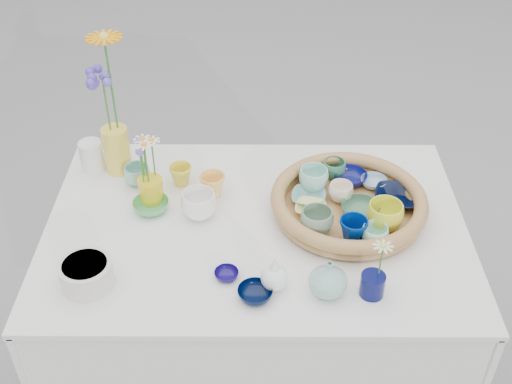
{
  "coord_description": "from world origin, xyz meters",
  "views": [
    {
      "loc": [
        0.01,
        -1.46,
        2.02
      ],
      "look_at": [
        0.0,
        0.02,
        0.87
      ],
      "focal_mm": 45.0,
      "sensor_mm": 36.0,
      "label": 1
    }
  ],
  "objects_px": {
    "bud_vase_seafoam": "(328,278)",
    "tall_vase_yellow": "(117,150)",
    "display_table": "(256,379)",
    "wicker_tray": "(348,204)"
  },
  "relations": [
    {
      "from": "display_table",
      "to": "wicker_tray",
      "type": "bearing_deg",
      "value": 10.12
    },
    {
      "from": "wicker_tray",
      "to": "tall_vase_yellow",
      "type": "relative_size",
      "value": 2.96
    },
    {
      "from": "bud_vase_seafoam",
      "to": "tall_vase_yellow",
      "type": "xyz_separation_m",
      "value": [
        -0.65,
        0.56,
        0.03
      ]
    },
    {
      "from": "display_table",
      "to": "bud_vase_seafoam",
      "type": "xyz_separation_m",
      "value": [
        0.19,
        -0.28,
        0.82
      ]
    },
    {
      "from": "display_table",
      "to": "bud_vase_seafoam",
      "type": "distance_m",
      "value": 0.89
    },
    {
      "from": "bud_vase_seafoam",
      "to": "tall_vase_yellow",
      "type": "bearing_deg",
      "value": 139.36
    },
    {
      "from": "display_table",
      "to": "tall_vase_yellow",
      "type": "height_order",
      "value": "tall_vase_yellow"
    },
    {
      "from": "display_table",
      "to": "tall_vase_yellow",
      "type": "distance_m",
      "value": 1.0
    },
    {
      "from": "bud_vase_seafoam",
      "to": "display_table",
      "type": "bearing_deg",
      "value": 124.22
    },
    {
      "from": "display_table",
      "to": "tall_vase_yellow",
      "type": "bearing_deg",
      "value": 148.9
    }
  ]
}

